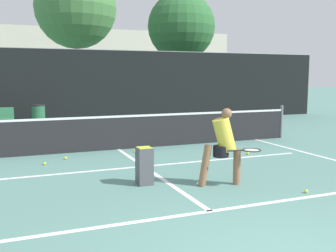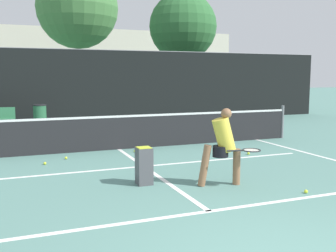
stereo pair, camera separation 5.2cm
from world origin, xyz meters
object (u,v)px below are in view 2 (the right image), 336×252
at_px(player_practicing, 223,144).
at_px(parked_car, 157,103).
at_px(ball_hopper, 144,165).
at_px(trash_bin, 40,117).

bearing_deg(player_practicing, parked_car, 87.08).
bearing_deg(ball_hopper, player_practicing, -23.80).
bearing_deg(parked_car, ball_hopper, -110.93).
relative_size(ball_hopper, parked_car, 0.15).
bearing_deg(ball_hopper, parked_car, 69.07).
bearing_deg(trash_bin, ball_hopper, -81.48).
height_order(player_practicing, ball_hopper, player_practicing).
height_order(player_practicing, parked_car, player_practicing).
relative_size(player_practicing, ball_hopper, 2.04).
distance_m(ball_hopper, trash_bin, 8.83).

